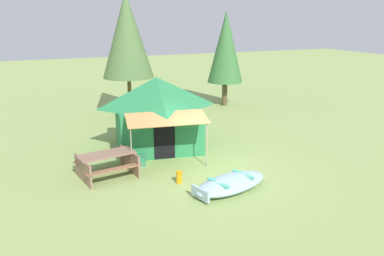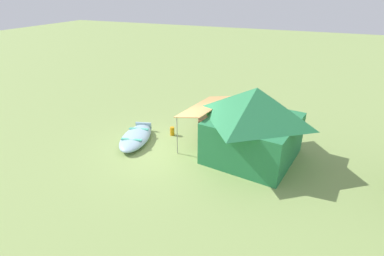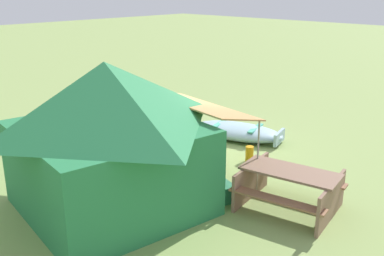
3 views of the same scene
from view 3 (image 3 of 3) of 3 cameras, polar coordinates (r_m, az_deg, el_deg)
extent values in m
plane|color=#87A157|center=(11.29, 0.27, -3.10)|extent=(80.00, 80.00, 0.00)
ellipsoid|color=#94B4C1|center=(12.25, 5.88, -0.43)|extent=(2.77, 1.76, 0.42)
ellipsoid|color=#343F43|center=(12.24, 5.88, -0.28)|extent=(2.53, 1.58, 0.15)
cube|color=#48AE94|center=(12.39, 3.72, 0.67)|extent=(0.36, 0.86, 0.04)
cube|color=#48AE94|center=(12.03, 8.15, -0.02)|extent=(0.36, 0.86, 0.04)
cube|color=#94B4C1|center=(11.87, 11.12, -1.18)|extent=(0.27, 0.72, 0.32)
cube|color=#287C47|center=(8.42, -10.44, -4.99)|extent=(3.49, 3.43, 1.63)
pyramid|color=#287C47|center=(7.99, -11.00, 4.26)|extent=(3.77, 3.70, 1.16)
cube|color=black|center=(9.19, -2.04, -3.57)|extent=(0.76, 0.14, 1.30)
cube|color=tan|center=(9.20, 0.78, 2.99)|extent=(2.90, 1.55, 0.26)
cylinder|color=gray|center=(10.73, -1.49, 0.14)|extent=(0.04, 0.04, 1.55)
cylinder|color=gray|center=(8.90, 8.41, -3.89)|extent=(0.04, 0.04, 1.55)
cube|color=#85634F|center=(8.44, 12.50, -5.48)|extent=(1.89, 1.07, 0.04)
cube|color=#8B5E41|center=(9.09, 13.78, -6.03)|extent=(1.80, 0.57, 0.04)
cube|color=#8B5E41|center=(8.06, 10.75, -9.03)|extent=(1.80, 0.57, 0.04)
cube|color=#85634F|center=(8.39, 17.40, -8.99)|extent=(0.32, 1.46, 0.74)
cube|color=#85634F|center=(8.88, 7.56, -6.74)|extent=(0.32, 1.46, 0.74)
cube|color=#2F815B|center=(8.85, 3.75, -8.10)|extent=(0.65, 0.55, 0.34)
cylinder|color=orange|center=(10.74, 7.38, -3.31)|extent=(0.27, 0.27, 0.38)
camera|label=1|loc=(18.86, 40.22, 16.85)|focal=36.83mm
camera|label=2|loc=(17.03, -40.67, 20.54)|focal=28.68mm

